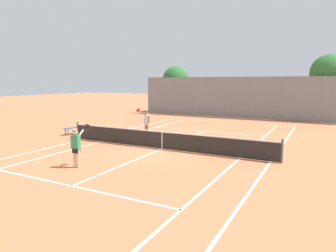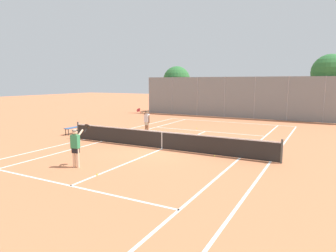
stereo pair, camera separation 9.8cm
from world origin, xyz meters
TOP-DOWN VIEW (x-y plane):
  - ground_plane at (0.00, 0.00)m, footprint 120.00×120.00m
  - court_line_markings at (0.00, 0.00)m, footprint 11.10×23.90m
  - tennis_net at (0.00, 0.00)m, footprint 12.00×0.10m
  - player_near_side at (-1.47, -4.64)m, footprint 0.60×0.79m
  - player_far_left at (-3.11, 3.44)m, footprint 0.76×0.72m
  - loose_tennis_ball_0 at (2.98, -0.20)m, footprint 0.07×0.07m
  - loose_tennis_ball_1 at (-1.03, 7.20)m, footprint 0.07×0.07m
  - loose_tennis_ball_2 at (0.03, -5.09)m, footprint 0.07×0.07m
  - loose_tennis_ball_3 at (4.80, 4.55)m, footprint 0.07×0.07m
  - courtside_bench at (-7.53, 1.21)m, footprint 0.36×1.50m
  - back_fence at (-0.00, 15.28)m, footprint 20.49×0.08m
  - tree_behind_left at (-8.35, 18.18)m, footprint 3.13×3.13m
  - tree_behind_right at (7.60, 17.39)m, footprint 3.27×3.27m

SIDE VIEW (x-z plane):
  - ground_plane at x=0.00m, z-range 0.00..0.00m
  - court_line_markings at x=0.00m, z-range 0.00..0.01m
  - loose_tennis_ball_0 at x=2.98m, z-range 0.00..0.07m
  - loose_tennis_ball_1 at x=-1.03m, z-range 0.00..0.07m
  - loose_tennis_ball_2 at x=0.03m, z-range 0.00..0.07m
  - loose_tennis_ball_3 at x=4.80m, z-range 0.00..0.07m
  - courtside_bench at x=-7.53m, z-range 0.18..0.64m
  - tennis_net at x=0.00m, z-range -0.03..1.04m
  - player_near_side at x=-1.47m, z-range 0.04..1.81m
  - player_far_left at x=-3.11m, z-range 0.04..1.81m
  - back_fence at x=0.00m, z-range 0.00..4.00m
  - tree_behind_left at x=-8.35m, z-range 0.97..6.26m
  - tree_behind_right at x=7.60m, z-range 1.22..7.18m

